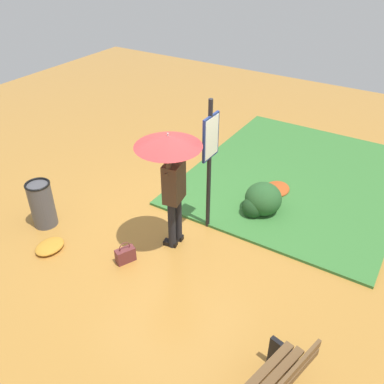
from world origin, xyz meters
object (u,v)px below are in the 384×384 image
object	(u,v)px
person_with_umbrella	(171,163)
info_sign_post	(210,152)
handbag	(125,255)
trash_bin	(42,204)

from	to	relation	value
person_with_umbrella	info_sign_post	world-z (taller)	info_sign_post
handbag	trash_bin	bearing A→B (deg)	-90.00
info_sign_post	handbag	world-z (taller)	info_sign_post
person_with_umbrella	info_sign_post	distance (m)	0.79
info_sign_post	person_with_umbrella	bearing A→B (deg)	-16.08
person_with_umbrella	info_sign_post	bearing A→B (deg)	163.92
info_sign_post	trash_bin	distance (m)	3.00
info_sign_post	trash_bin	xyz separation A→B (m)	(1.44, -2.43, -1.03)
handbag	info_sign_post	bearing A→B (deg)	156.08
person_with_umbrella	handbag	size ratio (longest dim) A/B	5.53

